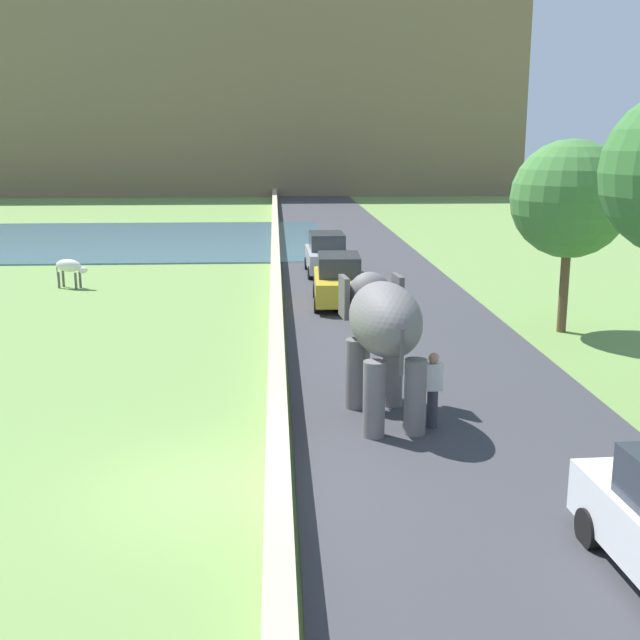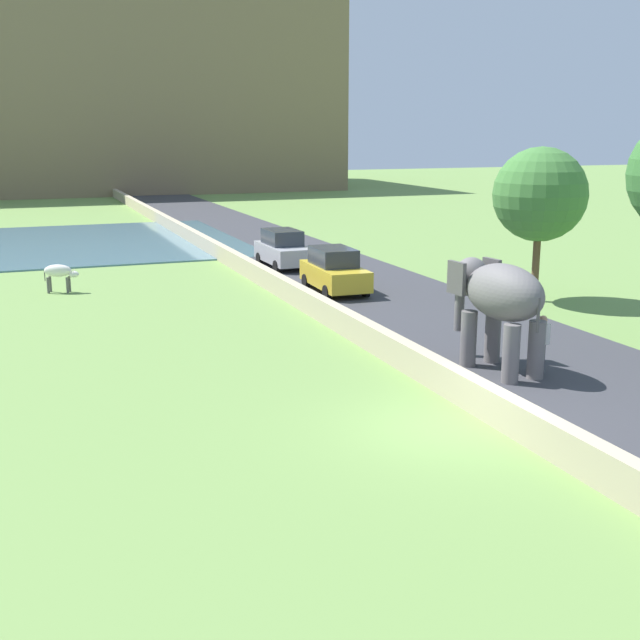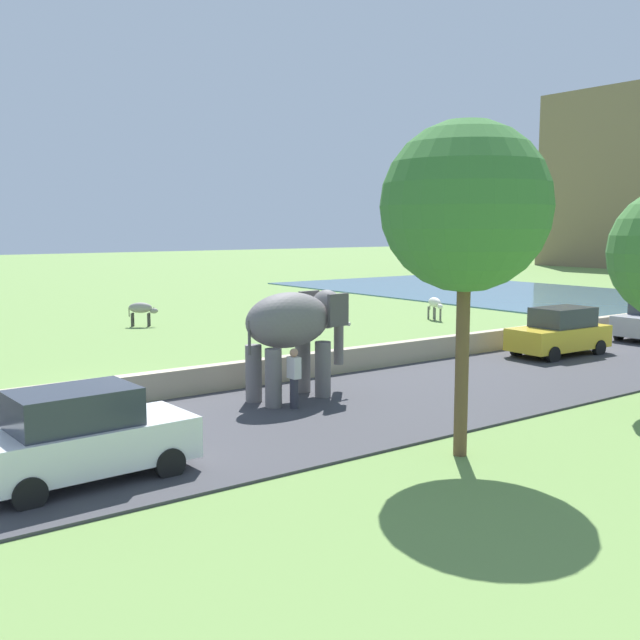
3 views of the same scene
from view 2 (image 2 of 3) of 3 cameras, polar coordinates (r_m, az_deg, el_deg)
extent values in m
plane|color=#6B8E47|center=(18.13, 8.78, -7.55)|extent=(220.00, 220.00, 0.00)
cube|color=#38383D|center=(37.75, 0.39, 3.55)|extent=(7.00, 120.00, 0.06)
cube|color=tan|center=(34.61, -4.27, 3.24)|extent=(0.40, 110.00, 0.79)
cube|color=#7F6B4C|center=(95.80, -20.10, 14.66)|extent=(64.00, 28.00, 20.06)
ellipsoid|color=slate|center=(21.78, 12.87, 1.92)|extent=(1.69, 2.84, 1.50)
cylinder|color=slate|center=(22.50, 10.44, -1.36)|extent=(0.44, 0.44, 1.60)
cylinder|color=slate|center=(23.01, 12.09, -1.11)|extent=(0.44, 0.44, 1.60)
cylinder|color=slate|center=(21.19, 13.33, -2.41)|extent=(0.44, 0.44, 1.60)
cylinder|color=slate|center=(21.74, 15.01, -2.12)|extent=(0.44, 0.44, 1.60)
ellipsoid|color=slate|center=(22.83, 10.62, 3.02)|extent=(1.09, 1.01, 1.10)
cube|color=#504C4C|center=(22.35, 9.61, 2.94)|extent=(0.20, 0.71, 0.90)
cube|color=#504C4C|center=(23.09, 12.00, 3.16)|extent=(0.20, 0.71, 0.90)
cylinder|color=slate|center=(23.36, 9.82, 1.06)|extent=(0.28, 0.28, 1.50)
cone|color=silver|center=(23.09, 9.52, 2.07)|extent=(0.18, 0.57, 0.17)
cone|color=silver|center=(23.35, 10.39, 2.16)|extent=(0.18, 0.57, 0.17)
cylinder|color=#504C4C|center=(20.88, 15.15, 0.33)|extent=(0.08, 0.08, 0.90)
cylinder|color=#33333D|center=(22.36, 15.31, -2.71)|extent=(0.22, 0.22, 0.85)
cube|color=silver|center=(22.18, 15.42, -0.96)|extent=(0.36, 0.22, 0.56)
sphere|color=tan|center=(22.09, 15.48, 0.02)|extent=(0.22, 0.22, 0.22)
cube|color=#B7B7BC|center=(38.45, -2.58, 4.73)|extent=(1.75, 4.02, 0.80)
cube|color=#2D333D|center=(38.53, -2.69, 5.87)|extent=(1.47, 2.22, 0.70)
cylinder|color=black|center=(37.58, -0.75, 3.92)|extent=(0.19, 0.60, 0.60)
cylinder|color=black|center=(37.04, -3.09, 3.77)|extent=(0.19, 0.60, 0.60)
cylinder|color=black|center=(39.98, -2.09, 4.48)|extent=(0.19, 0.60, 0.60)
cylinder|color=black|center=(39.48, -4.31, 4.34)|extent=(0.19, 0.60, 0.60)
cube|color=gold|center=(32.43, 1.06, 3.14)|extent=(1.83, 4.05, 0.80)
cube|color=#2D333D|center=(32.50, 0.94, 4.50)|extent=(1.52, 2.25, 0.70)
cylinder|color=black|center=(31.60, 3.24, 2.12)|extent=(0.20, 0.61, 0.60)
cylinder|color=black|center=(31.04, 0.48, 1.93)|extent=(0.20, 0.61, 0.60)
cylinder|color=black|center=(33.98, 1.58, 2.92)|extent=(0.20, 0.61, 0.60)
cylinder|color=black|center=(33.46, -1.01, 2.76)|extent=(0.20, 0.61, 0.60)
ellipsoid|color=silver|center=(34.10, -18.02, 3.33)|extent=(1.18, 0.79, 0.50)
cylinder|color=#595753|center=(34.23, -17.26, 2.44)|extent=(0.10, 0.10, 0.65)
cylinder|color=#595753|center=(33.94, -17.40, 2.35)|extent=(0.10, 0.10, 0.65)
cylinder|color=#595753|center=(34.45, -18.49, 2.42)|extent=(0.10, 0.10, 0.65)
cylinder|color=#595753|center=(34.16, -18.64, 2.32)|extent=(0.10, 0.10, 0.65)
ellipsoid|color=silver|center=(33.94, -16.98, 3.11)|extent=(0.46, 0.36, 0.26)
cone|color=beige|center=(34.00, -16.96, 3.41)|extent=(0.04, 0.04, 0.12)
cone|color=beige|center=(33.83, -17.04, 3.36)|extent=(0.04, 0.04, 0.12)
cylinder|color=#595753|center=(34.29, -18.86, 2.98)|extent=(0.04, 0.04, 0.45)
cylinder|color=brown|center=(31.82, 14.99, 3.80)|extent=(0.28, 0.28, 2.83)
sphere|color=#427A38|center=(31.51, 15.27, 8.55)|extent=(3.51, 3.51, 3.51)
camera|label=1|loc=(9.94, 58.58, 4.05)|focal=45.09mm
camera|label=3|loc=(29.36, 56.14, 4.23)|focal=41.92mm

